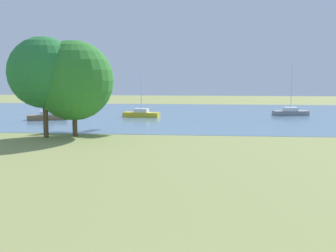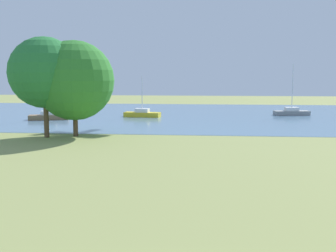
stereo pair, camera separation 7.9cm
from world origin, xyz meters
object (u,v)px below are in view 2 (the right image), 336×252
(sailboat_yellow, at_px, (142,114))
(sailboat_brown, at_px, (49,116))
(tree_mid_shore, at_px, (45,73))
(sailboat_gray, at_px, (292,112))
(sailboat_blue, at_px, (77,107))
(tree_east_far, at_px, (74,81))

(sailboat_yellow, bearing_deg, sailboat_brown, -157.33)
(tree_mid_shore, bearing_deg, sailboat_gray, 41.05)
(tree_mid_shore, bearing_deg, sailboat_blue, 102.59)
(sailboat_blue, distance_m, sailboat_gray, 32.66)
(sailboat_yellow, distance_m, sailboat_gray, 20.64)
(sailboat_brown, height_order, tree_east_far, tree_east_far)
(sailboat_blue, relative_size, sailboat_brown, 1.37)
(sailboat_brown, bearing_deg, tree_east_far, -59.36)
(sailboat_yellow, distance_m, tree_mid_shore, 20.08)
(tree_east_far, bearing_deg, sailboat_gray, 42.55)
(sailboat_blue, distance_m, sailboat_brown, 14.16)
(sailboat_brown, distance_m, tree_east_far, 15.74)
(sailboat_brown, xyz_separation_m, sailboat_gray, (31.26, 8.71, 0.02))
(sailboat_yellow, bearing_deg, sailboat_gray, 11.48)
(sailboat_gray, height_order, tree_mid_shore, tree_mid_shore)
(sailboat_yellow, bearing_deg, tree_mid_shore, -107.20)
(sailboat_yellow, xyz_separation_m, tree_mid_shore, (-5.72, -18.49, 5.32))
(sailboat_yellow, height_order, sailboat_gray, sailboat_gray)
(sailboat_yellow, distance_m, tree_east_far, 18.46)
(sailboat_gray, bearing_deg, tree_east_far, -137.45)
(sailboat_gray, distance_m, tree_east_far, 32.36)
(sailboat_yellow, xyz_separation_m, tree_east_far, (-3.36, -17.55, 4.62))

